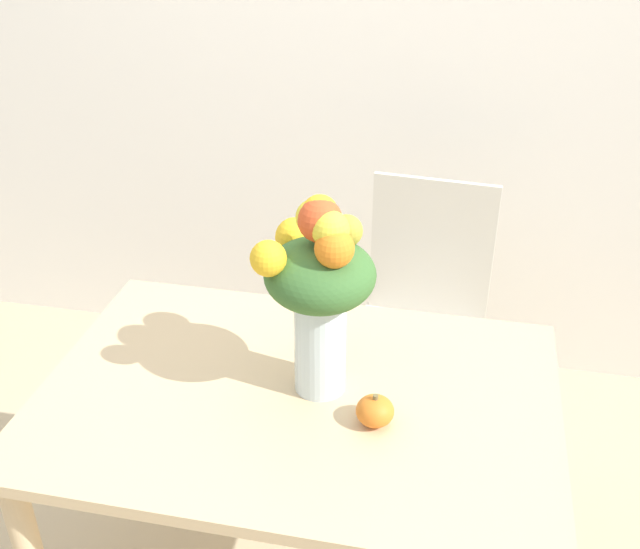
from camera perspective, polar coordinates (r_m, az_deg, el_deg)
wall_back at (r=2.71m, az=4.93°, el=18.98°), size 8.00×0.06×2.70m
dining_table at (r=1.81m, az=-1.69°, el=-11.94°), size 1.18×0.80×0.77m
flower_vase at (r=1.60m, az=-0.09°, el=-0.86°), size 0.25×0.27×0.48m
pumpkin at (r=1.64m, az=4.21°, el=-10.32°), size 0.08×0.08×0.08m
dining_chair_near_window at (r=2.47m, az=7.63°, el=-3.84°), size 0.45×0.45×0.96m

